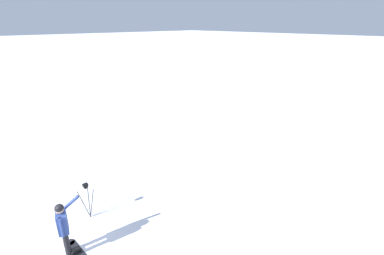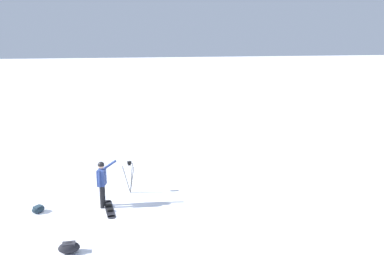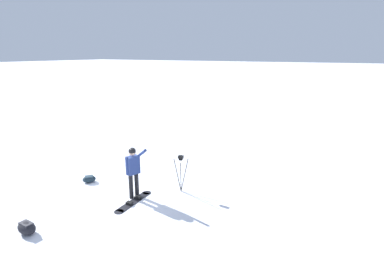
# 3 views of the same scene
# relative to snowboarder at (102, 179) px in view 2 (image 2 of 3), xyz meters

# --- Properties ---
(ground_plane) EXTENTS (300.00, 300.00, 0.00)m
(ground_plane) POSITION_rel_snowboarder_xyz_m (-0.46, 0.62, -1.07)
(ground_plane) COLOR white
(snowboarder) EXTENTS (0.46, 0.76, 1.77)m
(snowboarder) POSITION_rel_snowboarder_xyz_m (0.00, 0.00, 0.00)
(snowboarder) COLOR black
(snowboarder) RESTS_ON ground_plane
(snowboard) EXTENTS (1.75, 0.33, 0.10)m
(snowboard) POSITION_rel_snowboarder_xyz_m (-0.29, -0.20, -1.05)
(snowboard) COLOR black
(snowboard) RESTS_ON ground_plane
(gear_bag_large) EXTENTS (0.60, 0.60, 0.24)m
(gear_bag_large) POSITION_rel_snowboarder_xyz_m (0.14, 2.27, -0.94)
(gear_bag_large) COLOR #192833
(gear_bag_large) RESTS_ON ground_plane
(camera_tripod) EXTENTS (0.52, 0.47, 1.33)m
(camera_tripod) POSITION_rel_snowboarder_xyz_m (1.14, -1.15, -0.12)
(camera_tripod) COLOR #262628
(camera_tripod) RESTS_ON ground_plane
(gear_bag_small) EXTENTS (0.41, 0.63, 0.33)m
(gear_bag_small) POSITION_rel_snowboarder_xyz_m (-3.08, 1.16, -0.90)
(gear_bag_small) COLOR black
(gear_bag_small) RESTS_ON ground_plane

